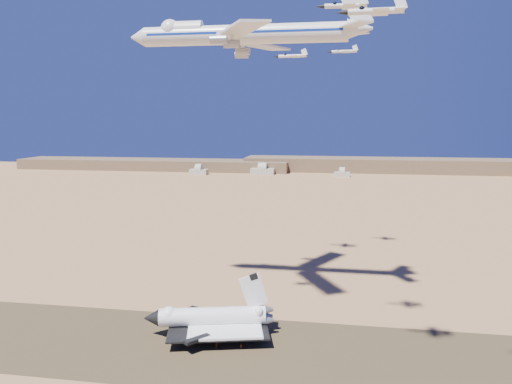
% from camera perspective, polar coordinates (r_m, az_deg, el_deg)
% --- Properties ---
extents(ground, '(1200.00, 1200.00, 0.00)m').
position_cam_1_polar(ground, '(162.34, -4.67, -17.39)').
color(ground, '#A47349').
rests_on(ground, ground).
extents(runway, '(600.00, 50.00, 0.06)m').
position_cam_1_polar(runway, '(162.33, -4.67, -17.39)').
color(runway, '#483B24').
rests_on(runway, ground).
extents(ridgeline, '(960.00, 90.00, 18.00)m').
position_cam_1_polar(ridgeline, '(672.44, 11.95, 2.85)').
color(ridgeline, brown).
rests_on(ridgeline, ground).
extents(hangars, '(200.50, 29.50, 30.00)m').
position_cam_1_polar(hangars, '(631.52, 0.31, 2.43)').
color(hangars, '#BDB7A8').
rests_on(hangars, ground).
extents(shuttle, '(42.46, 32.47, 20.83)m').
position_cam_1_polar(shuttle, '(169.25, -5.13, -14.21)').
color(shuttle, white).
rests_on(shuttle, runway).
extents(carrier_747, '(87.41, 67.92, 21.82)m').
position_cam_1_polar(carrier_747, '(186.53, -2.27, 17.53)').
color(carrier_747, silver).
extents(crew_a, '(0.63, 0.78, 1.86)m').
position_cam_1_polar(crew_a, '(164.49, -4.27, -16.65)').
color(crew_a, '#BB480B').
rests_on(crew_a, runway).
extents(crew_b, '(0.91, 0.95, 1.72)m').
position_cam_1_polar(crew_b, '(162.04, -4.52, -17.08)').
color(crew_b, '#BB480B').
rests_on(crew_b, runway).
extents(crew_c, '(1.07, 0.77, 1.64)m').
position_cam_1_polar(crew_c, '(161.16, -1.71, -17.23)').
color(crew_c, '#BB480B').
rests_on(crew_c, runway).
extents(chase_jet_a, '(14.02, 7.51, 3.49)m').
position_cam_1_polar(chase_jet_a, '(144.35, 10.03, 20.24)').
color(chase_jet_a, silver).
extents(chase_jet_b, '(15.63, 8.38, 3.89)m').
position_cam_1_polar(chase_jet_b, '(122.04, 13.36, 19.49)').
color(chase_jet_b, silver).
extents(chase_jet_e, '(15.83, 8.67, 3.95)m').
position_cam_1_polar(chase_jet_e, '(232.21, 4.09, 15.25)').
color(chase_jet_e, silver).
extents(chase_jet_f, '(14.88, 8.04, 3.71)m').
position_cam_1_polar(chase_jet_f, '(250.19, 9.97, 15.55)').
color(chase_jet_f, silver).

